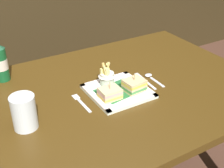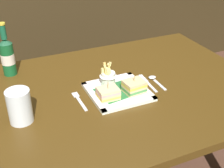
# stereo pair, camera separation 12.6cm
# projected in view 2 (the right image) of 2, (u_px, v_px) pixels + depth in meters

# --- Properties ---
(dining_table) EXTENTS (1.38, 0.91, 0.72)m
(dining_table) POSITION_uv_depth(u_px,v_px,m) (106.00, 110.00, 1.34)
(dining_table) COLOR #472F0F
(dining_table) RESTS_ON ground_plane
(square_plate) EXTENTS (0.24, 0.24, 0.02)m
(square_plate) POSITION_uv_depth(u_px,v_px,m) (118.00, 92.00, 1.28)
(square_plate) COLOR white
(square_plate) RESTS_ON dining_table
(sandwich_half_left) EXTENTS (0.08, 0.07, 0.07)m
(sandwich_half_left) POSITION_uv_depth(u_px,v_px,m) (108.00, 93.00, 1.22)
(sandwich_half_left) COLOR beige
(sandwich_half_left) RESTS_ON square_plate
(sandwich_half_right) EXTENTS (0.09, 0.08, 0.08)m
(sandwich_half_right) POSITION_uv_depth(u_px,v_px,m) (134.00, 87.00, 1.26)
(sandwich_half_right) COLOR #E1B682
(sandwich_half_right) RESTS_ON square_plate
(fries_cup) EXTENTS (0.08, 0.08, 0.11)m
(fries_cup) POSITION_uv_depth(u_px,v_px,m) (108.00, 76.00, 1.30)
(fries_cup) COLOR silver
(fries_cup) RESTS_ON square_plate
(beer_bottle) EXTENTS (0.06, 0.06, 0.25)m
(beer_bottle) POSITION_uv_depth(u_px,v_px,m) (7.00, 56.00, 1.38)
(beer_bottle) COLOR #135228
(beer_bottle) RESTS_ON dining_table
(water_glass) EXTENTS (0.09, 0.09, 0.13)m
(water_glass) POSITION_uv_depth(u_px,v_px,m) (20.00, 108.00, 1.09)
(water_glass) COLOR silver
(water_glass) RESTS_ON dining_table
(fork) EXTENTS (0.02, 0.15, 0.00)m
(fork) POSITION_uv_depth(u_px,v_px,m) (79.00, 100.00, 1.23)
(fork) COLOR silver
(fork) RESTS_ON dining_table
(knife) EXTENTS (0.03, 0.16, 0.00)m
(knife) POSITION_uv_depth(u_px,v_px,m) (147.00, 82.00, 1.36)
(knife) COLOR silver
(knife) RESTS_ON dining_table
(spoon) EXTENTS (0.04, 0.13, 0.01)m
(spoon) POSITION_uv_depth(u_px,v_px,m) (154.00, 79.00, 1.37)
(spoon) COLOR silver
(spoon) RESTS_ON dining_table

